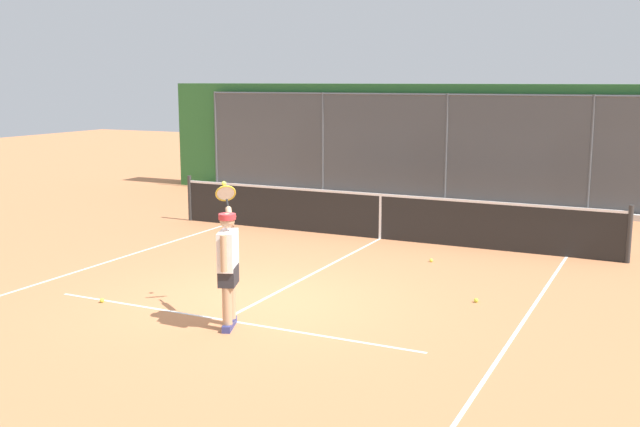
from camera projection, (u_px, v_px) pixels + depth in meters
ground_plane at (261, 301)px, 11.26m from camera, size 60.00×60.00×0.00m
court_line_markings at (217, 323)px, 10.20m from camera, size 7.59×10.91×0.01m
fence_backdrop at (453, 144)px, 20.12m from camera, size 17.41×1.37×3.19m
tennis_net at (380, 216)px, 15.57m from camera, size 9.75×0.09×1.07m
tennis_player at (228, 262)px, 9.89m from camera, size 0.82×1.17×1.86m
tennis_ball_near_net at (431, 260)px, 13.64m from camera, size 0.07×0.07×0.07m
tennis_ball_near_baseline at (476, 300)px, 11.16m from camera, size 0.07×0.07×0.07m
tennis_ball_by_sideline at (102, 300)px, 11.15m from camera, size 0.07×0.07×0.07m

